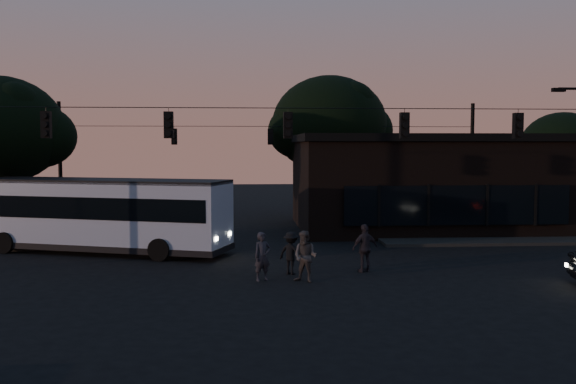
{
  "coord_description": "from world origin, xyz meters",
  "views": [
    {
      "loc": [
        -1.69,
        -20.44,
        4.75
      ],
      "look_at": [
        0.0,
        4.0,
        3.0
      ],
      "focal_mm": 40.0,
      "sensor_mm": 36.0,
      "label": 1
    }
  ],
  "objects": [
    {
      "name": "pedestrian_b",
      "position": [
        0.44,
        1.64,
        0.9
      ],
      "size": [
        1.1,
        1.03,
        1.8
      ],
      "primitive_type": "imported",
      "rotation": [
        0.0,
        0.0,
        -0.53
      ],
      "color": "#3F3A39",
      "rests_on": "ground"
    },
    {
      "name": "tree_right",
      "position": [
        18.0,
        18.0,
        4.63
      ],
      "size": [
        5.2,
        5.2,
        6.86
      ],
      "color": "black",
      "rests_on": "ground"
    },
    {
      "name": "pedestrian_a",
      "position": [
        -1.05,
        1.98,
        0.86
      ],
      "size": [
        0.74,
        0.64,
        1.73
      ],
      "primitive_type": "imported",
      "rotation": [
        0.0,
        0.0,
        0.42
      ],
      "color": "#222129",
      "rests_on": "ground"
    },
    {
      "name": "building",
      "position": [
        9.0,
        15.97,
        2.71
      ],
      "size": [
        15.4,
        10.41,
        5.4
      ],
      "color": "black",
      "rests_on": "ground"
    },
    {
      "name": "pedestrian_c",
      "position": [
        2.86,
        3.26,
        0.91
      ],
      "size": [
        1.16,
        0.78,
        1.82
      ],
      "primitive_type": "imported",
      "rotation": [
        0.0,
        0.0,
        3.49
      ],
      "color": "black",
      "rests_on": "ground"
    },
    {
      "name": "signal_rig_far",
      "position": [
        0.0,
        20.0,
        4.2
      ],
      "size": [
        26.24,
        0.3,
        7.5
      ],
      "color": "black",
      "rests_on": "ground"
    },
    {
      "name": "tree_behind",
      "position": [
        4.0,
        22.0,
        6.19
      ],
      "size": [
        7.6,
        7.6,
        9.43
      ],
      "color": "black",
      "rests_on": "ground"
    },
    {
      "name": "tree_left",
      "position": [
        -14.0,
        13.0,
        5.57
      ],
      "size": [
        6.4,
        6.4,
        8.3
      ],
      "color": "black",
      "rests_on": "ground"
    },
    {
      "name": "sidewalk_far_right",
      "position": [
        12.0,
        14.0,
        0.07
      ],
      "size": [
        14.0,
        10.0,
        0.15
      ],
      "primitive_type": "cube",
      "color": "black",
      "rests_on": "ground"
    },
    {
      "name": "sidewalk_far_left",
      "position": [
        -14.0,
        14.0,
        0.07
      ],
      "size": [
        14.0,
        10.0,
        0.15
      ],
      "primitive_type": "cube",
      "color": "black",
      "rests_on": "ground"
    },
    {
      "name": "bus",
      "position": [
        -8.06,
        8.5,
        1.85
      ],
      "size": [
        11.93,
        6.35,
        3.29
      ],
      "rotation": [
        0.0,
        0.0,
        -0.33
      ],
      "color": "#9DAAC7",
      "rests_on": "ground"
    },
    {
      "name": "signal_rig_near",
      "position": [
        0.0,
        4.0,
        4.45
      ],
      "size": [
        26.24,
        0.3,
        7.5
      ],
      "color": "black",
      "rests_on": "ground"
    },
    {
      "name": "pedestrian_d",
      "position": [
        0.05,
        3.03,
        0.8
      ],
      "size": [
        1.18,
        1.09,
        1.59
      ],
      "primitive_type": "imported",
      "rotation": [
        0.0,
        0.0,
        2.5
      ],
      "color": "black",
      "rests_on": "ground"
    },
    {
      "name": "ground",
      "position": [
        0.0,
        0.0,
        0.0
      ],
      "size": [
        120.0,
        120.0,
        0.0
      ],
      "primitive_type": "plane",
      "color": "black",
      "rests_on": "ground"
    }
  ]
}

